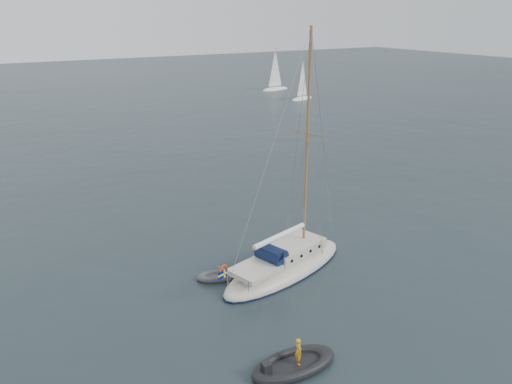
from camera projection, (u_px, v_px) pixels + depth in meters
ground at (288, 255)px, 32.16m from camera, size 300.00×300.00×0.00m
sailboat at (285, 254)px, 29.78m from camera, size 10.34×3.09×14.72m
dinghy at (218, 276)px, 29.21m from camera, size 2.58×1.17×0.37m
rib at (294, 364)px, 21.80m from camera, size 4.11×1.87×1.49m
distant_yacht_b at (302, 81)px, 88.42m from camera, size 5.72×3.05×7.58m
distant_yacht_c at (275, 71)px, 99.12m from camera, size 6.59×3.52×8.74m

